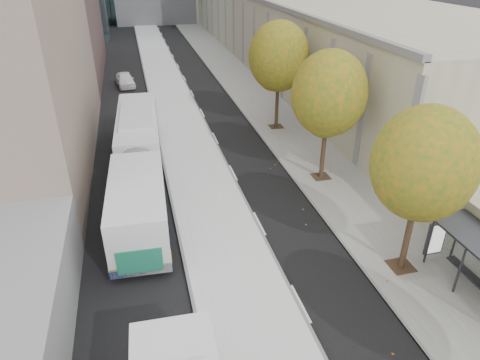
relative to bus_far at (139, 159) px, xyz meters
name	(u,v)px	position (x,y,z in m)	size (l,w,h in m)	color
bus_platform	(178,118)	(3.61, 11.01, -1.59)	(4.25, 150.00, 0.15)	silver
sidewalk	(267,111)	(11.61, 11.01, -1.62)	(4.75, 150.00, 0.08)	gray
building_tan	(283,17)	(22.99, 40.01, 2.34)	(18.00, 92.00, 8.00)	#AAA188
tree_c	(424,164)	(11.09, -10.99, 3.59)	(4.20, 4.20, 7.28)	black
tree_d	(329,94)	(11.09, -1.99, 3.81)	(4.40, 4.40, 7.60)	black
tree_e	(279,57)	(11.09, 7.01, 4.02)	(4.60, 4.60, 7.92)	black
bus_far	(139,159)	(0.00, 0.00, 0.00)	(3.43, 18.35, 3.04)	silver
distant_car	(125,80)	(-0.59, 22.29, -0.95)	(1.69, 4.19, 1.43)	white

